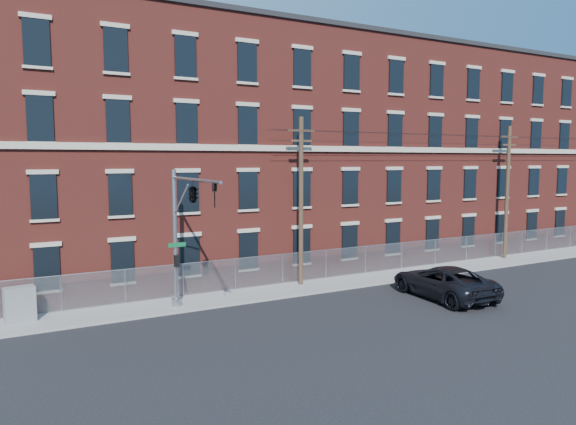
% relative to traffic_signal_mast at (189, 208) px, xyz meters
% --- Properties ---
extents(ground, '(140.00, 140.00, 0.00)m').
position_rel_traffic_signal_mast_xyz_m(ground, '(6.00, -2.18, -5.39)').
color(ground, black).
rests_on(ground, ground).
extents(sidewalk, '(65.00, 3.00, 0.12)m').
position_rel_traffic_signal_mast_xyz_m(sidewalk, '(18.00, 2.82, -5.33)').
color(sidewalk, '#999791').
rests_on(sidewalk, ground).
extents(mill_building, '(55.30, 14.32, 16.30)m').
position_rel_traffic_signal_mast_xyz_m(mill_building, '(18.00, 11.75, 2.76)').
color(mill_building, maroon).
rests_on(mill_building, ground).
extents(chain_link_fence, '(59.06, 0.06, 1.85)m').
position_rel_traffic_signal_mast_xyz_m(chain_link_fence, '(18.00, 4.12, -4.33)').
color(chain_link_fence, '#A5A8AD').
rests_on(chain_link_fence, ground).
extents(traffic_signal_mast, '(0.90, 6.75, 7.00)m').
position_rel_traffic_signal_mast_xyz_m(traffic_signal_mast, '(0.00, 0.00, 0.00)').
color(traffic_signal_mast, '#9EA0A5').
rests_on(traffic_signal_mast, ground).
extents(utility_pole_near, '(1.80, 0.28, 10.00)m').
position_rel_traffic_signal_mast_xyz_m(utility_pole_near, '(8.00, 3.42, -0.05)').
color(utility_pole_near, '#4D3726').
rests_on(utility_pole_near, ground).
extents(utility_pole_mid, '(1.80, 0.28, 10.00)m').
position_rel_traffic_signal_mast_xyz_m(utility_pole_mid, '(26.00, 3.42, -0.05)').
color(utility_pole_mid, '#4D3726').
rests_on(utility_pole_mid, ground).
extents(overhead_wires, '(40.00, 0.62, 0.62)m').
position_rel_traffic_signal_mast_xyz_m(overhead_wires, '(26.00, 3.42, 3.73)').
color(overhead_wires, black).
rests_on(overhead_wires, ground).
extents(pickup_truck, '(3.31, 6.56, 1.78)m').
position_rel_traffic_signal_mast_xyz_m(pickup_truck, '(13.61, -2.63, -4.50)').
color(pickup_truck, black).
rests_on(pickup_truck, ground).
extents(utility_cabinet, '(1.40, 0.84, 1.65)m').
position_rel_traffic_signal_mast_xyz_m(utility_cabinet, '(-7.15, 3.20, -4.45)').
color(utility_cabinet, slate).
rests_on(utility_cabinet, sidewalk).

